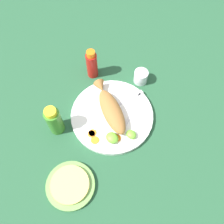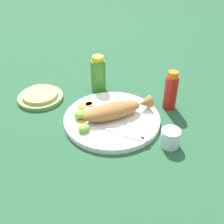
{
  "view_description": "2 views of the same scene",
  "coord_description": "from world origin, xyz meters",
  "px_view_note": "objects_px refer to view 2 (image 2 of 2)",
  "views": [
    {
      "loc": [
        0.29,
        -0.31,
        0.86
      ],
      "look_at": [
        0.0,
        0.0,
        0.04
      ],
      "focal_mm": 40.0,
      "sensor_mm": 36.0,
      "label": 1
    },
    {
      "loc": [
        0.54,
        0.49,
        0.56
      ],
      "look_at": [
        0.0,
        0.0,
        0.04
      ],
      "focal_mm": 45.0,
      "sensor_mm": 36.0,
      "label": 2
    }
  ],
  "objects_px": {
    "main_plate": "(112,119)",
    "hot_sauce_bottle_red": "(171,91)",
    "fork_near": "(131,127)",
    "tortilla_plate": "(41,97)",
    "hot_sauce_bottle_green": "(98,74)",
    "fork_far": "(119,132)",
    "fried_fish": "(116,110)",
    "salt_cup": "(170,139)"
  },
  "relations": [
    {
      "from": "main_plate",
      "to": "hot_sauce_bottle_red",
      "type": "height_order",
      "value": "hot_sauce_bottle_red"
    },
    {
      "from": "fork_near",
      "to": "hot_sauce_bottle_green",
      "type": "distance_m",
      "value": 0.28
    },
    {
      "from": "fried_fish",
      "to": "hot_sauce_bottle_red",
      "type": "relative_size",
      "value": 1.73
    },
    {
      "from": "main_plate",
      "to": "salt_cup",
      "type": "bearing_deg",
      "value": 98.04
    },
    {
      "from": "fork_far",
      "to": "salt_cup",
      "type": "distance_m",
      "value": 0.15
    },
    {
      "from": "main_plate",
      "to": "fork_far",
      "type": "height_order",
      "value": "fork_far"
    },
    {
      "from": "hot_sauce_bottle_red",
      "to": "tortilla_plate",
      "type": "relative_size",
      "value": 0.85
    },
    {
      "from": "fork_near",
      "to": "tortilla_plate",
      "type": "height_order",
      "value": "fork_near"
    },
    {
      "from": "main_plate",
      "to": "fried_fish",
      "type": "relative_size",
      "value": 1.3
    },
    {
      "from": "main_plate",
      "to": "hot_sauce_bottle_green",
      "type": "distance_m",
      "value": 0.22
    },
    {
      "from": "fried_fish",
      "to": "tortilla_plate",
      "type": "xyz_separation_m",
      "value": [
        0.09,
        -0.29,
        -0.04
      ]
    },
    {
      "from": "fork_far",
      "to": "hot_sauce_bottle_red",
      "type": "bearing_deg",
      "value": 67.79
    },
    {
      "from": "fork_far",
      "to": "hot_sauce_bottle_red",
      "type": "height_order",
      "value": "hot_sauce_bottle_red"
    },
    {
      "from": "fried_fish",
      "to": "fork_far",
      "type": "xyz_separation_m",
      "value": [
        0.06,
        0.06,
        -0.02
      ]
    },
    {
      "from": "fork_near",
      "to": "hot_sauce_bottle_green",
      "type": "bearing_deg",
      "value": 170.36
    },
    {
      "from": "salt_cup",
      "to": "hot_sauce_bottle_red",
      "type": "bearing_deg",
      "value": -146.59
    },
    {
      "from": "fork_near",
      "to": "fork_far",
      "type": "xyz_separation_m",
      "value": [
        0.05,
        -0.01,
        0.0
      ]
    },
    {
      "from": "hot_sauce_bottle_red",
      "to": "salt_cup",
      "type": "relative_size",
      "value": 2.47
    },
    {
      "from": "main_plate",
      "to": "tortilla_plate",
      "type": "bearing_deg",
      "value": -75.01
    },
    {
      "from": "salt_cup",
      "to": "fork_far",
      "type": "bearing_deg",
      "value": -60.88
    },
    {
      "from": "main_plate",
      "to": "tortilla_plate",
      "type": "distance_m",
      "value": 0.3
    },
    {
      "from": "main_plate",
      "to": "hot_sauce_bottle_red",
      "type": "xyz_separation_m",
      "value": [
        -0.2,
        0.09,
        0.06
      ]
    },
    {
      "from": "hot_sauce_bottle_red",
      "to": "hot_sauce_bottle_green",
      "type": "xyz_separation_m",
      "value": [
        0.08,
        -0.27,
        0.0
      ]
    },
    {
      "from": "main_plate",
      "to": "salt_cup",
      "type": "distance_m",
      "value": 0.2
    },
    {
      "from": "fried_fish",
      "to": "salt_cup",
      "type": "relative_size",
      "value": 4.28
    },
    {
      "from": "fork_near",
      "to": "tortilla_plate",
      "type": "distance_m",
      "value": 0.37
    },
    {
      "from": "fried_fish",
      "to": "hot_sauce_bottle_red",
      "type": "xyz_separation_m",
      "value": [
        -0.18,
        0.09,
        0.02
      ]
    },
    {
      "from": "fork_near",
      "to": "fried_fish",
      "type": "bearing_deg",
      "value": -173.48
    },
    {
      "from": "hot_sauce_bottle_green",
      "to": "fried_fish",
      "type": "bearing_deg",
      "value": 60.07
    },
    {
      "from": "main_plate",
      "to": "hot_sauce_bottle_green",
      "type": "height_order",
      "value": "hot_sauce_bottle_green"
    },
    {
      "from": "main_plate",
      "to": "hot_sauce_bottle_red",
      "type": "relative_size",
      "value": 2.25
    },
    {
      "from": "salt_cup",
      "to": "hot_sauce_bottle_green",
      "type": "bearing_deg",
      "value": -103.01
    },
    {
      "from": "fork_near",
      "to": "salt_cup",
      "type": "xyz_separation_m",
      "value": [
        -0.03,
        0.12,
        0.0
      ]
    },
    {
      "from": "fork_far",
      "to": "hot_sauce_bottle_green",
      "type": "bearing_deg",
      "value": 129.74
    },
    {
      "from": "salt_cup",
      "to": "tortilla_plate",
      "type": "height_order",
      "value": "salt_cup"
    },
    {
      "from": "main_plate",
      "to": "hot_sauce_bottle_red",
      "type": "bearing_deg",
      "value": 154.81
    },
    {
      "from": "fried_fish",
      "to": "main_plate",
      "type": "bearing_deg",
      "value": -0.0
    },
    {
      "from": "salt_cup",
      "to": "tortilla_plate",
      "type": "xyz_separation_m",
      "value": [
        0.1,
        -0.49,
        -0.02
      ]
    },
    {
      "from": "fork_near",
      "to": "hot_sauce_bottle_red",
      "type": "relative_size",
      "value": 1.32
    },
    {
      "from": "fork_far",
      "to": "salt_cup",
      "type": "height_order",
      "value": "salt_cup"
    },
    {
      "from": "hot_sauce_bottle_red",
      "to": "fried_fish",
      "type": "bearing_deg",
      "value": -25.22
    },
    {
      "from": "fried_fish",
      "to": "hot_sauce_bottle_green",
      "type": "relative_size",
      "value": 1.73
    }
  ]
}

